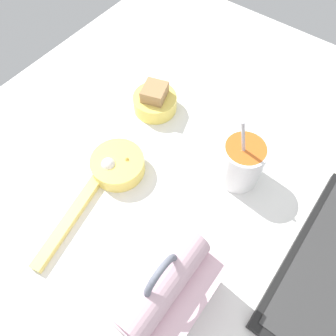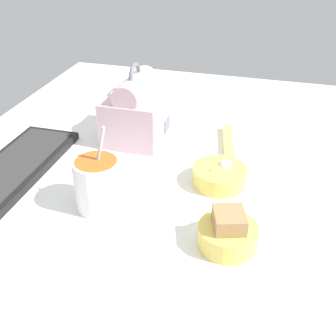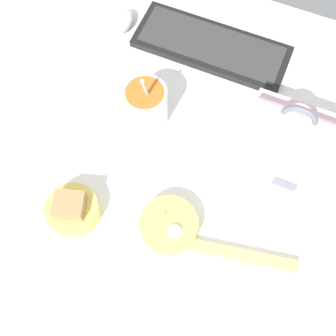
% 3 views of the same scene
% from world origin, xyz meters
% --- Properties ---
extents(desk_surface, '(1.40, 1.10, 0.02)m').
position_xyz_m(desk_surface, '(0.00, 0.00, 0.01)').
color(desk_surface, white).
rests_on(desk_surface, ground).
extents(keyboard, '(0.38, 0.14, 0.02)m').
position_xyz_m(keyboard, '(-0.07, 0.34, 0.03)').
color(keyboard, black).
rests_on(keyboard, desk_surface).
extents(lunch_bag, '(0.18, 0.15, 0.20)m').
position_xyz_m(lunch_bag, '(0.16, 0.12, 0.10)').
color(lunch_bag, beige).
rests_on(lunch_bag, desk_surface).
extents(soup_cup, '(0.09, 0.09, 0.18)m').
position_xyz_m(soup_cup, '(-0.14, 0.10, 0.08)').
color(soup_cup, white).
rests_on(soup_cup, desk_surface).
extents(bento_bowl_sandwich, '(0.11, 0.11, 0.07)m').
position_xyz_m(bento_bowl_sandwich, '(-0.19, -0.17, 0.05)').
color(bento_bowl_sandwich, '#EFD65B').
rests_on(bento_bowl_sandwich, desk_surface).
extents(bento_bowl_snacks, '(0.12, 0.12, 0.05)m').
position_xyz_m(bento_bowl_snacks, '(0.01, -0.12, 0.04)').
color(bento_bowl_snacks, '#EFD65B').
rests_on(bento_bowl_snacks, desk_surface).
extents(chopstick_case, '(0.23, 0.07, 0.02)m').
position_xyz_m(chopstick_case, '(0.16, -0.12, 0.03)').
color(chopstick_case, '#EFD666').
rests_on(chopstick_case, desk_surface).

